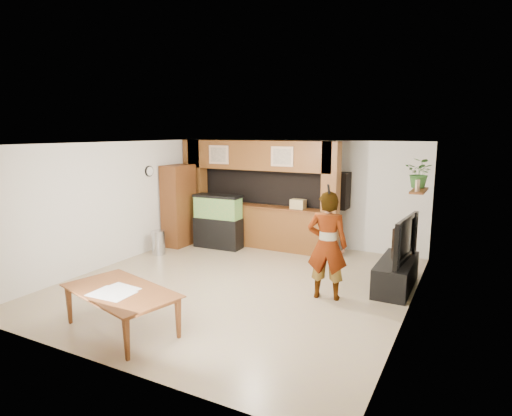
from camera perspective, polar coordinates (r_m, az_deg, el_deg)
The scene contains 21 objects.
floor at distance 8.17m, azimuth -2.25°, elevation -9.96°, with size 6.50×6.50×0.00m, color tan.
ceiling at distance 7.68m, azimuth -2.38°, elevation 8.59°, with size 6.50×6.50×0.00m, color white.
wall_back at distance 10.72m, azimuth 6.36°, elevation 2.01°, with size 6.00×6.00×0.00m, color silver.
wall_left at distance 9.65m, azimuth -17.97°, elevation 0.66°, with size 6.50×6.50×0.00m, color silver.
wall_right at distance 6.87m, azimuth 19.98°, elevation -3.16°, with size 6.50×6.50×0.00m, color silver.
partition at distance 10.55m, azimuth 0.33°, elevation 2.01°, with size 4.20×0.99×2.60m.
wall_clock at distance 10.27m, azimuth -14.04°, elevation 4.78°, with size 0.05×0.25×0.25m.
wall_shelf at distance 8.73m, azimuth 20.91°, elevation 2.19°, with size 0.25×0.90×0.04m, color brown.
pantry_cabinet at distance 10.76m, azimuth -10.26°, elevation 0.33°, with size 0.50×0.82×2.00m, color brown.
trash_can at distance 10.16m, azimuth -12.87°, elevation -4.51°, with size 0.30×0.30×0.56m, color #B2B2B7.
aquarium at distance 10.45m, azimuth -5.08°, elevation -1.86°, with size 1.18×0.44×1.31m.
tv_stand at distance 8.23m, azimuth 18.15°, elevation -8.38°, with size 0.58×1.58×0.53m, color black.
television at distance 8.05m, azimuth 18.41°, elevation -3.87°, with size 1.40×0.18×0.81m, color black.
photo_frame at distance 8.42m, azimuth 20.73°, elevation 2.81°, with size 0.03×0.16×0.22m, color tan.
potted_plant at distance 8.95m, azimuth 21.05°, elevation 4.38°, with size 0.53×0.46×0.59m, color #2D5E25.
person at distance 7.30m, azimuth 9.47°, elevation -4.94°, with size 0.67×0.44×1.85m, color #906B4F.
microphone at distance 6.94m, azimuth 9.68°, elevation 2.48°, with size 0.04×0.04×0.17m, color black.
dining_table at distance 6.52m, azimuth -17.74°, elevation -12.95°, with size 1.74×0.97×0.61m, color brown.
newspaper_a at distance 6.31m, azimuth -18.70°, elevation -10.76°, with size 0.58×0.42×0.01m, color silver.
newspaper_b at distance 6.44m, azimuth -17.68°, elevation -10.28°, with size 0.50×0.36×0.01m, color silver.
counter_box at distance 9.94m, azimuth 5.63°, elevation 0.51°, with size 0.33×0.22×0.22m, color tan.
Camera 1 is at (3.82, -6.65, 2.81)m, focal length 30.00 mm.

